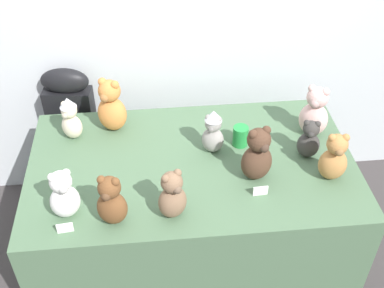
# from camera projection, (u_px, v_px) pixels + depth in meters

# --- Properties ---
(ground_plane) EXTENTS (10.00, 10.00, 0.00)m
(ground_plane) POSITION_uv_depth(u_px,v_px,m) (196.00, 288.00, 2.72)
(ground_plane) COLOR #3D3838
(display_table) EXTENTS (1.65, 0.97, 0.73)m
(display_table) POSITION_uv_depth(u_px,v_px,m) (192.00, 211.00, 2.68)
(display_table) COLOR #4C6B4C
(display_table) RESTS_ON ground_plane
(instrument_case) EXTENTS (0.29, 0.16, 0.94)m
(instrument_case) POSITION_uv_depth(u_px,v_px,m) (75.00, 134.00, 3.03)
(instrument_case) COLOR black
(instrument_case) RESTS_ON ground_plane
(teddy_bear_blush) EXTENTS (0.20, 0.19, 0.30)m
(teddy_bear_blush) POSITION_uv_depth(u_px,v_px,m) (315.00, 112.00, 2.54)
(teddy_bear_blush) COLOR beige
(teddy_bear_blush) RESTS_ON display_table
(teddy_bear_cream) EXTENTS (0.15, 0.14, 0.25)m
(teddy_bear_cream) POSITION_uv_depth(u_px,v_px,m) (70.00, 119.00, 2.53)
(teddy_bear_cream) COLOR beige
(teddy_bear_cream) RESTS_ON display_table
(teddy_bear_mocha) EXTENTS (0.17, 0.16, 0.26)m
(teddy_bear_mocha) POSITION_uv_depth(u_px,v_px,m) (172.00, 196.00, 2.10)
(teddy_bear_mocha) COLOR #7F6047
(teddy_bear_mocha) RESTS_ON display_table
(teddy_bear_ginger) EXTENTS (0.20, 0.19, 0.31)m
(teddy_bear_ginger) POSITION_uv_depth(u_px,v_px,m) (111.00, 107.00, 2.57)
(teddy_bear_ginger) COLOR #D17F3D
(teddy_bear_ginger) RESTS_ON display_table
(teddy_bear_caramel) EXTENTS (0.14, 0.13, 0.26)m
(teddy_bear_caramel) POSITION_uv_depth(u_px,v_px,m) (334.00, 158.00, 2.29)
(teddy_bear_caramel) COLOR #B27A42
(teddy_bear_caramel) RESTS_ON display_table
(teddy_bear_cocoa) EXTENTS (0.19, 0.17, 0.30)m
(teddy_bear_cocoa) POSITION_uv_depth(u_px,v_px,m) (257.00, 155.00, 2.28)
(teddy_bear_cocoa) COLOR #4C3323
(teddy_bear_cocoa) RESTS_ON display_table
(teddy_bear_chestnut) EXTENTS (0.16, 0.15, 0.26)m
(teddy_bear_chestnut) POSITION_uv_depth(u_px,v_px,m) (111.00, 202.00, 2.07)
(teddy_bear_chestnut) COLOR brown
(teddy_bear_chestnut) RESTS_ON display_table
(teddy_bear_snow) EXTENTS (0.16, 0.15, 0.26)m
(teddy_bear_snow) POSITION_uv_depth(u_px,v_px,m) (64.00, 195.00, 2.10)
(teddy_bear_snow) COLOR white
(teddy_bear_snow) RESTS_ON display_table
(teddy_bear_ash) EXTENTS (0.14, 0.13, 0.25)m
(teddy_bear_ash) POSITION_uv_depth(u_px,v_px,m) (213.00, 132.00, 2.44)
(teddy_bear_ash) COLOR gray
(teddy_bear_ash) RESTS_ON display_table
(teddy_bear_charcoal) EXTENTS (0.14, 0.12, 0.22)m
(teddy_bear_charcoal) POSITION_uv_depth(u_px,v_px,m) (309.00, 140.00, 2.42)
(teddy_bear_charcoal) COLOR #383533
(teddy_bear_charcoal) RESTS_ON display_table
(party_cup_green) EXTENTS (0.08, 0.08, 0.11)m
(party_cup_green) POSITION_uv_depth(u_px,v_px,m) (240.00, 136.00, 2.52)
(party_cup_green) COLOR #238C3D
(party_cup_green) RESTS_ON display_table
(name_card_front_left) EXTENTS (0.07, 0.02, 0.05)m
(name_card_front_left) POSITION_uv_depth(u_px,v_px,m) (65.00, 228.00, 2.09)
(name_card_front_left) COLOR white
(name_card_front_left) RESTS_ON display_table
(name_card_front_middle) EXTENTS (0.07, 0.01, 0.05)m
(name_card_front_middle) POSITION_uv_depth(u_px,v_px,m) (260.00, 191.00, 2.26)
(name_card_front_middle) COLOR white
(name_card_front_middle) RESTS_ON display_table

